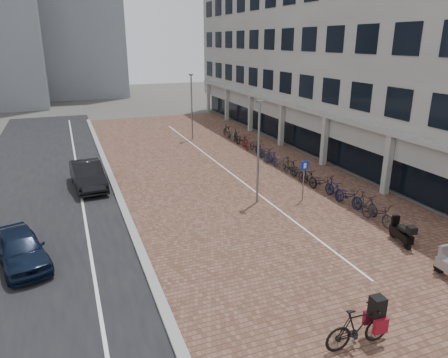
{
  "coord_description": "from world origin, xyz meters",
  "views": [
    {
      "loc": [
        -7.31,
        -12.98,
        8.12
      ],
      "look_at": [
        0.0,
        6.0,
        1.3
      ],
      "focal_mm": 33.19,
      "sensor_mm": 36.0,
      "label": 1
    }
  ],
  "objects_px": {
    "car_dark": "(88,175)",
    "parking_sign": "(304,175)",
    "car_navy": "(20,249)",
    "scooter_mid": "(401,232)",
    "hero_bike": "(359,327)"
  },
  "relations": [
    {
      "from": "car_dark",
      "to": "parking_sign",
      "type": "bearing_deg",
      "value": -35.86
    },
    {
      "from": "car_dark",
      "to": "parking_sign",
      "type": "distance_m",
      "value": 12.24
    },
    {
      "from": "car_navy",
      "to": "scooter_mid",
      "type": "height_order",
      "value": "car_navy"
    },
    {
      "from": "car_navy",
      "to": "car_dark",
      "type": "distance_m",
      "value": 8.71
    },
    {
      "from": "hero_bike",
      "to": "parking_sign",
      "type": "xyz_separation_m",
      "value": [
        4.4,
        10.12,
        0.81
      ]
    },
    {
      "from": "car_dark",
      "to": "hero_bike",
      "type": "height_order",
      "value": "car_dark"
    },
    {
      "from": "car_dark",
      "to": "scooter_mid",
      "type": "distance_m",
      "value": 16.8
    },
    {
      "from": "parking_sign",
      "to": "hero_bike",
      "type": "bearing_deg",
      "value": -122.59
    },
    {
      "from": "car_navy",
      "to": "parking_sign",
      "type": "relative_size",
      "value": 1.78
    },
    {
      "from": "car_navy",
      "to": "scooter_mid",
      "type": "relative_size",
      "value": 2.52
    },
    {
      "from": "car_navy",
      "to": "scooter_mid",
      "type": "bearing_deg",
      "value": -29.82
    },
    {
      "from": "scooter_mid",
      "to": "hero_bike",
      "type": "bearing_deg",
      "value": -129.72
    },
    {
      "from": "hero_bike",
      "to": "scooter_mid",
      "type": "distance_m",
      "value": 7.19
    },
    {
      "from": "car_navy",
      "to": "car_dark",
      "type": "height_order",
      "value": "car_dark"
    },
    {
      "from": "scooter_mid",
      "to": "parking_sign",
      "type": "xyz_separation_m",
      "value": [
        -1.28,
        5.7,
        0.92
      ]
    }
  ]
}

